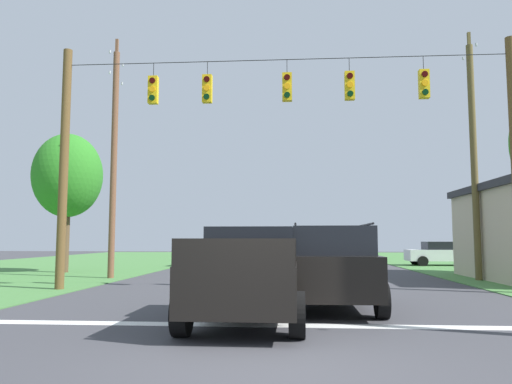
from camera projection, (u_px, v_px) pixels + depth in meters
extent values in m
plane|color=#3D3D42|center=(270.00, 362.00, 6.78)|extent=(120.00, 120.00, 0.00)
cube|color=white|center=(277.00, 325.00, 9.67)|extent=(12.71, 0.45, 0.01)
cube|color=white|center=(282.00, 292.00, 15.63)|extent=(2.50, 0.15, 0.01)
cube|color=white|center=(285.00, 276.00, 22.49)|extent=(2.50, 0.15, 0.01)
cube|color=white|center=(287.00, 267.00, 29.52)|extent=(2.50, 0.15, 0.01)
cylinder|color=brown|center=(64.00, 167.00, 16.77)|extent=(0.30, 0.30, 8.25)
cylinder|color=black|center=(282.00, 60.00, 16.58)|extent=(14.88, 0.02, 0.02)
cylinder|color=black|center=(154.00, 70.00, 16.87)|extent=(0.02, 0.02, 0.48)
cube|color=yellow|center=(153.00, 90.00, 16.80)|extent=(0.32, 0.24, 0.95)
cylinder|color=#310503|center=(152.00, 80.00, 16.69)|extent=(0.20, 0.04, 0.20)
cylinder|color=orange|center=(152.00, 89.00, 16.66)|extent=(0.20, 0.04, 0.20)
cylinder|color=black|center=(152.00, 98.00, 16.63)|extent=(0.20, 0.04, 0.20)
cylinder|color=black|center=(207.00, 68.00, 16.74)|extent=(0.02, 0.02, 0.48)
cube|color=yellow|center=(207.00, 89.00, 16.67)|extent=(0.32, 0.24, 0.95)
cylinder|color=#310503|center=(207.00, 79.00, 16.56)|extent=(0.20, 0.04, 0.20)
cylinder|color=orange|center=(207.00, 88.00, 16.53)|extent=(0.20, 0.04, 0.20)
cylinder|color=black|center=(206.00, 97.00, 16.50)|extent=(0.20, 0.04, 0.20)
cylinder|color=black|center=(287.00, 66.00, 16.54)|extent=(0.02, 0.02, 0.48)
cube|color=yellow|center=(287.00, 87.00, 16.47)|extent=(0.32, 0.24, 0.95)
cylinder|color=#310503|center=(287.00, 77.00, 16.36)|extent=(0.20, 0.04, 0.20)
cylinder|color=orange|center=(287.00, 86.00, 16.34)|extent=(0.20, 0.04, 0.20)
cylinder|color=black|center=(287.00, 95.00, 16.31)|extent=(0.20, 0.04, 0.20)
cylinder|color=black|center=(349.00, 65.00, 16.39)|extent=(0.02, 0.02, 0.48)
cube|color=yellow|center=(350.00, 86.00, 16.33)|extent=(0.32, 0.24, 0.95)
cylinder|color=#310503|center=(350.00, 76.00, 16.22)|extent=(0.20, 0.04, 0.20)
cylinder|color=orange|center=(350.00, 85.00, 16.19)|extent=(0.20, 0.04, 0.20)
cylinder|color=black|center=(350.00, 94.00, 16.16)|extent=(0.20, 0.04, 0.20)
cylinder|color=black|center=(423.00, 63.00, 16.22)|extent=(0.02, 0.02, 0.48)
cube|color=yellow|center=(424.00, 84.00, 16.15)|extent=(0.32, 0.24, 0.95)
cylinder|color=#310503|center=(425.00, 74.00, 16.04)|extent=(0.20, 0.04, 0.20)
cylinder|color=orange|center=(425.00, 83.00, 16.01)|extent=(0.20, 0.04, 0.20)
cylinder|color=black|center=(425.00, 92.00, 15.98)|extent=(0.20, 0.04, 0.20)
cube|color=black|center=(249.00, 280.00, 10.37)|extent=(2.06, 5.42, 0.85)
cube|color=black|center=(252.00, 243.00, 11.08)|extent=(1.87, 1.92, 0.70)
cube|color=black|center=(192.00, 251.00, 9.17)|extent=(0.12, 2.38, 0.45)
cube|color=black|center=(293.00, 251.00, 9.01)|extent=(0.12, 2.38, 0.45)
cube|color=black|center=(233.00, 253.00, 7.80)|extent=(1.96, 0.12, 0.45)
cylinder|color=black|center=(216.00, 291.00, 12.23)|extent=(0.29, 0.80, 0.80)
cylinder|color=black|center=(297.00, 292.00, 12.07)|extent=(0.29, 0.80, 0.80)
cylinder|color=black|center=(182.00, 313.00, 8.59)|extent=(0.29, 0.80, 0.80)
cylinder|color=black|center=(297.00, 315.00, 8.42)|extent=(0.29, 0.80, 0.80)
cube|color=black|center=(330.00, 273.00, 12.24)|extent=(1.99, 4.82, 0.95)
cube|color=black|center=(330.00, 240.00, 12.16)|extent=(1.83, 3.22, 0.65)
cylinder|color=black|center=(295.00, 225.00, 12.27)|extent=(0.08, 2.72, 0.05)
cylinder|color=black|center=(365.00, 225.00, 12.13)|extent=(0.08, 2.72, 0.05)
cylinder|color=black|center=(292.00, 286.00, 13.89)|extent=(0.27, 0.76, 0.76)
cylinder|color=black|center=(362.00, 286.00, 13.73)|extent=(0.27, 0.76, 0.76)
cylinder|color=black|center=(290.00, 300.00, 10.65)|extent=(0.27, 0.76, 0.76)
cylinder|color=black|center=(382.00, 301.00, 10.49)|extent=(0.27, 0.76, 0.76)
cube|color=silver|center=(442.00, 255.00, 31.10)|extent=(4.32, 1.84, 0.70)
cube|color=black|center=(441.00, 246.00, 31.16)|extent=(2.11, 1.64, 0.50)
cylinder|color=black|center=(460.00, 260.00, 31.87)|extent=(0.64, 0.23, 0.64)
cylinder|color=black|center=(470.00, 261.00, 30.08)|extent=(0.64, 0.23, 0.64)
cylinder|color=black|center=(415.00, 260.00, 32.05)|extent=(0.64, 0.23, 0.64)
cylinder|color=black|center=(423.00, 261.00, 30.26)|extent=(0.64, 0.23, 0.64)
cube|color=silver|center=(216.00, 256.00, 30.44)|extent=(4.33, 1.88, 0.70)
cube|color=black|center=(216.00, 246.00, 30.49)|extent=(2.13, 1.66, 0.50)
cylinder|color=black|center=(190.00, 262.00, 29.58)|extent=(0.64, 0.23, 0.64)
cylinder|color=black|center=(195.00, 261.00, 31.37)|extent=(0.64, 0.23, 0.64)
cylinder|color=black|center=(237.00, 262.00, 29.43)|extent=(0.64, 0.23, 0.64)
cylinder|color=black|center=(240.00, 261.00, 31.22)|extent=(0.64, 0.23, 0.64)
cube|color=black|center=(306.00, 255.00, 30.55)|extent=(1.92, 4.35, 0.70)
cube|color=black|center=(306.00, 246.00, 30.61)|extent=(1.68, 2.15, 0.50)
cylinder|color=black|center=(323.00, 262.00, 29.07)|extent=(0.24, 0.65, 0.64)
cylinder|color=black|center=(292.00, 262.00, 29.14)|extent=(0.24, 0.65, 0.64)
cylinder|color=black|center=(319.00, 260.00, 31.89)|extent=(0.24, 0.65, 0.64)
cylinder|color=black|center=(291.00, 260.00, 31.97)|extent=(0.24, 0.65, 0.64)
cylinder|color=brown|center=(474.00, 160.00, 20.40)|extent=(0.27, 0.27, 9.86)
cube|color=brown|center=(469.00, 54.00, 20.83)|extent=(0.12, 0.12, 1.93)
cylinder|color=#B2B7BC|center=(463.00, 58.00, 21.60)|extent=(0.08, 0.08, 0.12)
cylinder|color=#B2B7BC|center=(476.00, 45.00, 20.08)|extent=(0.08, 0.08, 0.12)
cylinder|color=brown|center=(114.00, 163.00, 21.54)|extent=(0.27, 0.27, 9.99)
cube|color=brown|center=(117.00, 61.00, 21.97)|extent=(0.12, 0.12, 2.02)
cylinder|color=#B2B7BC|center=(123.00, 65.00, 22.78)|extent=(0.08, 0.08, 0.12)
cylinder|color=#B2B7BC|center=(110.00, 52.00, 21.18)|extent=(0.08, 0.08, 0.12)
cube|color=brown|center=(116.00, 81.00, 21.89)|extent=(0.12, 0.12, 1.91)
cylinder|color=#B2B7BC|center=(122.00, 83.00, 22.66)|extent=(0.08, 0.08, 0.12)
cylinder|color=#B2B7BC|center=(110.00, 72.00, 21.14)|extent=(0.08, 0.08, 0.12)
cylinder|color=brown|center=(65.00, 235.00, 24.78)|extent=(0.39, 0.39, 3.74)
ellipsoid|color=#2B7B22|center=(68.00, 175.00, 25.07)|extent=(3.46, 3.46, 4.26)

